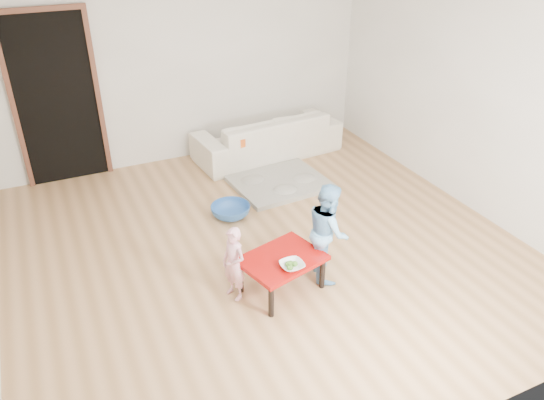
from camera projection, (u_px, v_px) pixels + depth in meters
floor at (264, 246)px, 5.48m from camera, size 5.00×5.00×0.01m
back_wall at (184, 63)px, 6.81m from camera, size 5.00×0.02×2.60m
right_wall at (472, 92)px, 5.76m from camera, size 0.02×5.00×2.60m
doorway at (57, 101)px, 6.34m from camera, size 1.02×0.08×2.11m
sofa at (267, 135)px, 7.31m from camera, size 2.07×0.95×0.59m
cushion at (246, 136)px, 6.91m from camera, size 0.47×0.44×0.11m
red_table at (282, 273)px, 4.79m from camera, size 0.82×0.70×0.35m
bowl at (292, 266)px, 4.55m from camera, size 0.21×0.21×0.05m
broccoli at (292, 265)px, 4.55m from camera, size 0.12×0.12×0.06m
child_pink at (234, 264)px, 4.62m from camera, size 0.25×0.30×0.71m
child_blue at (328, 231)px, 4.85m from camera, size 0.49×0.56×0.95m
basin at (231, 211)px, 5.96m from camera, size 0.44×0.44×0.14m
blanket at (280, 183)px, 6.65m from camera, size 1.18×1.01×0.06m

